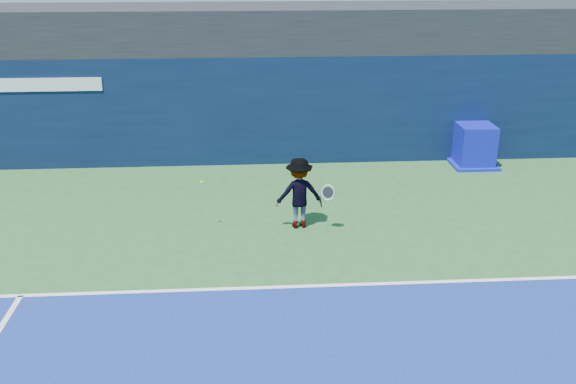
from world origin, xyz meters
name	(u,v)px	position (x,y,z in m)	size (l,w,h in m)	color
baseline	(303,286)	(0.00, 3.00, 0.01)	(24.00, 0.10, 0.01)	white
stadium_band	(277,27)	(0.00, 11.50, 3.60)	(36.00, 3.00, 1.20)	black
back_wall_assembly	(280,108)	(0.00, 10.50, 1.50)	(36.00, 1.03, 3.00)	#091632
equipment_cart	(474,147)	(5.38, 9.55, 0.53)	(1.22, 1.22, 1.17)	#0B0EA4
tennis_player	(299,193)	(0.15, 5.68, 0.79)	(1.27, 0.73, 1.57)	white
tennis_ball	(202,182)	(-1.92, 5.68, 1.09)	(0.07, 0.07, 0.07)	#BDE018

